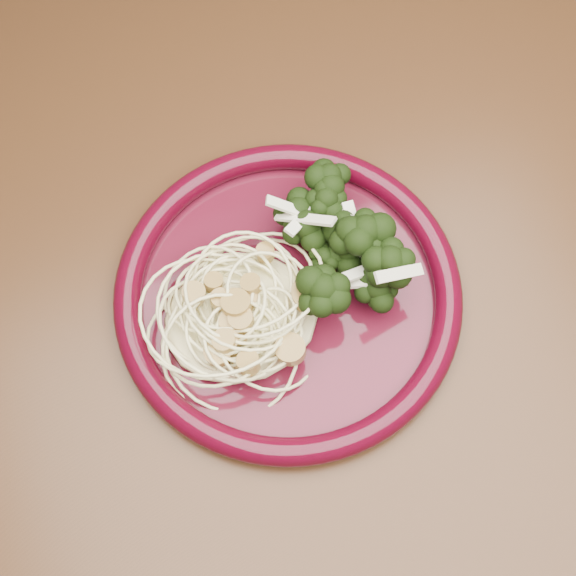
# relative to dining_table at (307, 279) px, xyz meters

# --- Properties ---
(dining_table) EXTENTS (1.20, 0.80, 0.75)m
(dining_table) POSITION_rel_dining_table_xyz_m (0.00, 0.00, 0.00)
(dining_table) COLOR #472814
(dining_table) RESTS_ON ground
(dinner_plate) EXTENTS (0.31, 0.31, 0.02)m
(dinner_plate) POSITION_rel_dining_table_xyz_m (-0.04, -0.05, 0.11)
(dinner_plate) COLOR #440C1A
(dinner_plate) RESTS_ON dining_table
(spaghetti_pile) EXTENTS (0.13, 0.12, 0.03)m
(spaghetti_pile) POSITION_rel_dining_table_xyz_m (-0.08, -0.06, 0.12)
(spaghetti_pile) COLOR #F6EEAD
(spaghetti_pile) RESTS_ON dinner_plate
(scallop_cluster) EXTENTS (0.12, 0.12, 0.04)m
(scallop_cluster) POSITION_rel_dining_table_xyz_m (-0.08, -0.06, 0.15)
(scallop_cluster) COLOR #B08C45
(scallop_cluster) RESTS_ON spaghetti_pile
(broccoli_pile) EXTENTS (0.09, 0.14, 0.04)m
(broccoli_pile) POSITION_rel_dining_table_xyz_m (0.01, -0.04, 0.13)
(broccoli_pile) COLOR black
(broccoli_pile) RESTS_ON dinner_plate
(onion_garnish) EXTENTS (0.07, 0.09, 0.05)m
(onion_garnish) POSITION_rel_dining_table_xyz_m (0.01, -0.04, 0.15)
(onion_garnish) COLOR #EAE7C7
(onion_garnish) RESTS_ON broccoli_pile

